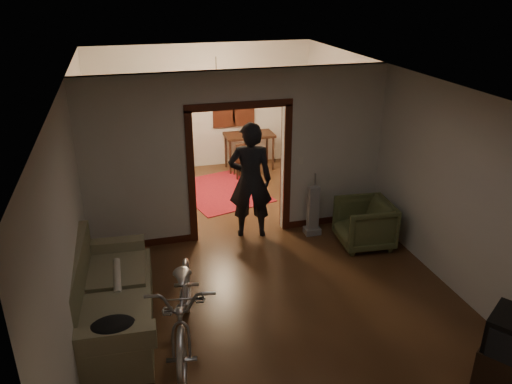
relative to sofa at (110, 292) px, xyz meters
name	(u,v)px	position (x,y,z in m)	size (l,w,h in m)	color
floor	(251,253)	(2.15, 1.30, -0.50)	(5.00, 8.50, 0.01)	#382011
ceiling	(250,78)	(2.15, 1.30, 2.30)	(5.00, 8.50, 0.01)	white
wall_back	(203,107)	(2.15, 5.55, 0.90)	(5.00, 0.02, 2.80)	beige
wall_left	(75,189)	(-0.35, 1.30, 0.90)	(0.02, 8.50, 2.80)	beige
wall_right	(400,158)	(4.65, 1.30, 0.90)	(0.02, 8.50, 2.80)	beige
partition_wall	(239,156)	(2.15, 2.05, 0.90)	(5.00, 0.14, 2.80)	beige
door_casing	(239,173)	(2.15, 2.05, 0.60)	(1.74, 0.20, 2.32)	#38160C
far_window	(233,99)	(2.85, 5.51, 1.05)	(0.98, 0.06, 1.28)	black
chandelier	(216,79)	(2.15, 3.80, 1.85)	(0.24, 0.24, 0.24)	#FFE0A5
light_switch	(301,161)	(3.20, 1.97, 0.75)	(0.08, 0.01, 0.12)	silver
sofa	(110,292)	(0.00, 0.00, 0.00)	(0.99, 2.19, 1.01)	#696746
rolled_paper	(117,277)	(0.10, 0.30, 0.03)	(0.10, 0.10, 0.80)	beige
jacket	(113,326)	(0.05, -0.91, 0.18)	(0.48, 0.36, 0.14)	black
bicycle	(185,305)	(0.86, -0.56, 0.05)	(0.74, 2.11, 1.11)	silver
armchair	(364,224)	(4.01, 1.09, -0.12)	(0.82, 0.85, 0.77)	#49502D
tv_stand	(506,368)	(4.04, -2.18, -0.25)	(0.57, 0.52, 0.52)	black
vacuum	(313,210)	(3.34, 1.68, -0.07)	(0.27, 0.21, 0.88)	gray
person	(250,181)	(2.31, 1.94, 0.49)	(0.73, 0.48, 1.99)	black
oriental_rug	(221,192)	(2.18, 3.89, -0.50)	(1.52, 1.99, 0.02)	maroon
locker	(144,134)	(0.80, 5.30, 0.45)	(0.96, 0.53, 1.91)	#262E1C
globe	(140,89)	(0.80, 5.30, 1.44)	(0.30, 0.30, 0.30)	#1E5972
desk	(249,152)	(3.11, 5.07, -0.09)	(1.11, 0.62, 0.82)	black
desk_chair	(242,159)	(2.82, 4.60, -0.09)	(0.37, 0.37, 0.82)	black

